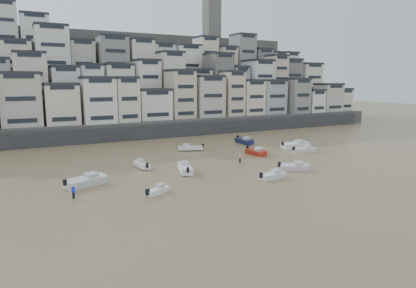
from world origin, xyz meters
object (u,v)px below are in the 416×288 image
boat_e (256,151)px  boat_i (244,140)px  boat_b (294,166)px  boat_h (190,147)px  boat_a (273,174)px  boat_f (142,164)px  boat_d (305,149)px  boat_j (158,190)px  person_blue (73,192)px  boat_c (185,167)px  person_pink (240,158)px  boat_k (86,180)px  boat_g (296,144)px

boat_e → boat_i: 13.25m
boat_b → boat_h: size_ratio=0.90×
boat_a → boat_f: (-15.12, 16.00, 0.01)m
boat_a → boat_f: size_ratio=0.99×
boat_f → boat_d: bearing=-96.6°
boat_f → boat_a: bearing=-139.3°
boat_a → boat_j: size_ratio=1.25×
boat_b → person_blue: (-34.23, 1.28, 0.18)m
boat_c → person_pink: person_pink is taller
boat_i → boat_k: bearing=-62.8°
boat_b → boat_d: bearing=72.4°
boat_k → person_pink: bearing=-16.9°
boat_f → person_pink: bearing=-107.1°
boat_j → boat_h: bearing=29.3°
boat_d → boat_e: boat_e is taller
boat_c → boat_h: size_ratio=1.10×
boat_e → boat_g: size_ratio=0.78×
boat_b → boat_h: (-7.73, 23.68, 0.08)m
boat_a → boat_g: size_ratio=0.72×
boat_e → boat_i: boat_i is taller
boat_a → boat_g: boat_g is taller
boat_f → boat_i: boat_i is taller
boat_a → boat_j: 17.85m
boat_a → boat_e: size_ratio=0.92×
boat_e → boat_h: 13.95m
boat_a → person_pink: person_pink is taller
boat_f → boat_g: (35.21, 2.13, 0.26)m
boat_e → boat_i: size_ratio=0.88×
boat_g → boat_i: bearing=129.4°
boat_b → person_blue: person_blue is taller
boat_f → boat_j: (-2.70, -15.00, -0.14)m
boat_b → boat_e: size_ratio=0.94×
boat_h → person_blue: size_ratio=3.24×
boat_d → boat_i: 15.59m
boat_j → person_pink: person_pink is taller
boat_e → boat_f: 23.43m
boat_c → boat_e: 19.41m
boat_d → boat_b: bearing=-126.1°
boat_h → boat_k: (-24.14, -17.42, 0.13)m
boat_a → boat_j: (-17.82, 1.00, -0.13)m
boat_b → boat_k: 32.48m
person_blue → boat_c: bearing=17.9°
boat_j → boat_b: bearing=-23.7°
boat_k → person_blue: bearing=-137.9°
boat_g → boat_h: size_ratio=1.23×
boat_a → person_blue: person_blue is taller
boat_c → boat_e: size_ratio=1.15×
boat_f → boat_e: bearing=-92.1°
person_blue → boat_j: bearing=-16.5°
boat_a → boat_b: (6.43, 2.68, 0.02)m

